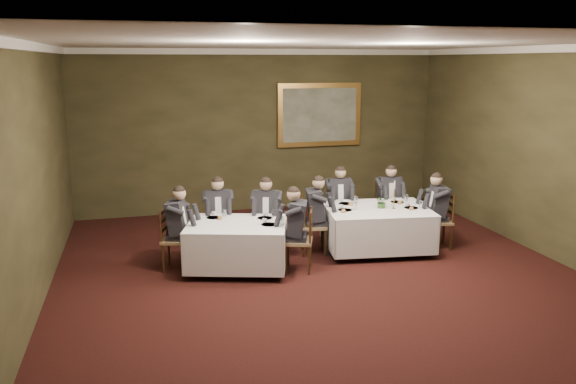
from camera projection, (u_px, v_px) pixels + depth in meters
name	position (u px, v px, depth m)	size (l,w,h in m)	color
ground	(337.00, 295.00, 8.00)	(10.00, 10.00, 0.00)	black
ceiling	(342.00, 41.00, 7.20)	(8.00, 10.00, 0.10)	silver
back_wall	(261.00, 131.00, 12.30)	(8.00, 0.10, 3.50)	#2D2A16
left_wall	(19.00, 192.00, 6.59)	(0.10, 10.00, 3.50)	#2D2A16
crown_molding	(342.00, 46.00, 7.21)	(8.00, 10.00, 0.12)	white
table_main	(377.00, 225.00, 9.79)	(1.96, 1.59, 0.67)	black
table_second	(237.00, 242.00, 8.87)	(1.84, 1.59, 0.67)	black
chair_main_backleft	(338.00, 221.00, 10.66)	(0.49, 0.47, 1.00)	olive
diner_main_backleft	(339.00, 209.00, 10.59)	(0.46, 0.53, 1.35)	black
chair_main_backright	(387.00, 219.00, 10.77)	(0.46, 0.45, 1.00)	olive
diner_main_backright	(388.00, 208.00, 10.71)	(0.44, 0.50, 1.35)	black
chair_main_endleft	(313.00, 237.00, 9.69)	(0.49, 0.51, 1.00)	olive
diner_main_endleft	(313.00, 224.00, 9.64)	(0.54, 0.48, 1.35)	black
chair_main_endright	(438.00, 232.00, 9.96)	(0.50, 0.51, 1.00)	olive
diner_main_endright	(438.00, 220.00, 9.91)	(0.55, 0.48, 1.35)	black
chair_sec_backleft	(219.00, 237.00, 9.70)	(0.48, 0.46, 1.00)	olive
diner_sec_backleft	(219.00, 224.00, 9.64)	(0.45, 0.52, 1.35)	black
chair_sec_backright	(267.00, 237.00, 9.67)	(0.55, 0.54, 1.00)	olive
diner_sec_backright	(267.00, 225.00, 9.61)	(0.53, 0.58, 1.35)	black
chair_sec_endright	(299.00, 253.00, 8.88)	(0.55, 0.56, 1.00)	olive
diner_sec_endright	(299.00, 239.00, 8.83)	(0.59, 0.54, 1.35)	black
chair_sec_endleft	(176.00, 252.00, 8.94)	(0.53, 0.55, 1.00)	olive
diner_sec_endleft	(176.00, 238.00, 8.89)	(0.58, 0.53, 1.35)	black
centerpiece	(382.00, 201.00, 9.70)	(0.23, 0.20, 0.25)	#2D5926
candlestick	(394.00, 198.00, 9.64)	(0.07, 0.07, 0.51)	#B48137
place_setting_table_main	(348.00, 201.00, 10.05)	(0.33, 0.31, 0.14)	white
place_setting_table_second	(217.00, 215.00, 9.16)	(0.33, 0.31, 0.14)	white
painting	(320.00, 115.00, 12.50)	(1.92, 0.09, 1.40)	#E2B352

